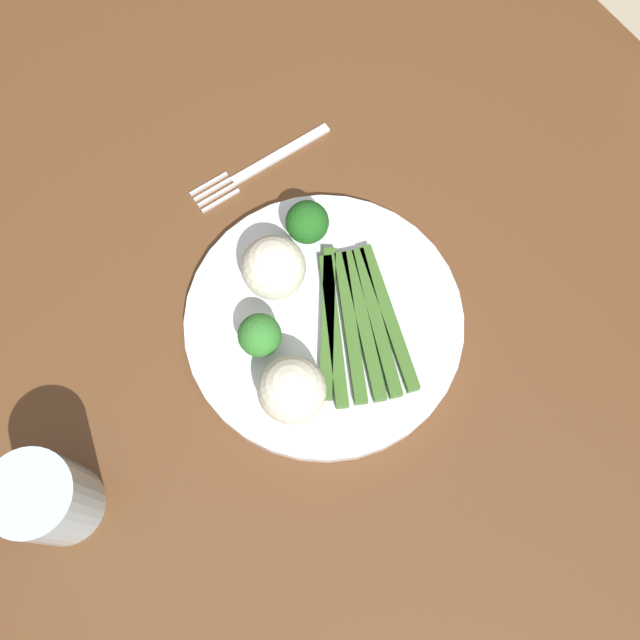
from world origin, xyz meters
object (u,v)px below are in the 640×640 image
at_px(water_glass, 47,499).
at_px(cauliflower_front, 274,268).
at_px(cauliflower_edge, 292,390).
at_px(broccoli_back, 260,335).
at_px(fork, 261,166).
at_px(plate, 320,324).
at_px(asparagus_bundle, 357,324).
at_px(dining_table, 300,324).
at_px(broccoli_right, 307,223).

bearing_deg(water_glass, cauliflower_front, -76.29).
bearing_deg(cauliflower_edge, broccoli_back, -4.84).
bearing_deg(broccoli_back, cauliflower_front, -44.83).
distance_m(cauliflower_edge, water_glass, 0.23).
bearing_deg(broccoli_back, cauliflower_edge, 175.16).
distance_m(broccoli_back, fork, 0.21).
height_order(broccoli_back, water_glass, water_glass).
height_order(cauliflower_front, fork, cauliflower_front).
bearing_deg(plate, asparagus_bundle, -131.58).
xyz_separation_m(asparagus_bundle, cauliflower_front, (0.08, 0.04, 0.02)).
relative_size(broccoli_back, fork, 0.30).
relative_size(asparagus_bundle, broccoli_back, 3.34).
distance_m(dining_table, fork, 0.18).
relative_size(broccoli_back, water_glass, 0.53).
height_order(broccoli_back, fork, broccoli_back).
bearing_deg(dining_table, water_glass, 100.42).
xyz_separation_m(broccoli_back, cauliflower_front, (0.05, -0.05, 0.00)).
xyz_separation_m(broccoli_back, water_glass, (-0.02, 0.23, 0.00)).
xyz_separation_m(dining_table, broccoli_back, (-0.03, 0.06, 0.15)).
relative_size(broccoli_right, cauliflower_front, 0.84).
bearing_deg(fork, water_glass, 30.50).
bearing_deg(dining_table, cauliflower_edge, 144.00).
distance_m(broccoli_back, water_glass, 0.23).
distance_m(cauliflower_front, water_glass, 0.28).
relative_size(plate, fork, 1.64).
xyz_separation_m(dining_table, plate, (-0.05, 0.00, 0.12)).
distance_m(dining_table, asparagus_bundle, 0.15).
bearing_deg(broccoli_right, plate, 152.57).
height_order(plate, broccoli_back, broccoli_back).
bearing_deg(cauliflower_edge, broccoli_right, -39.50).
distance_m(cauliflower_front, fork, 0.14).
xyz_separation_m(plate, asparagus_bundle, (-0.02, -0.03, 0.01)).
bearing_deg(cauliflower_front, cauliflower_edge, 153.89).
height_order(broccoli_back, broccoli_right, broccoli_right).
xyz_separation_m(plate, broccoli_back, (0.01, 0.06, 0.04)).
bearing_deg(cauliflower_edge, dining_table, -36.00).
bearing_deg(broccoli_right, water_glass, 104.99).
height_order(plate, cauliflower_front, cauliflower_front).
bearing_deg(broccoli_right, fork, -5.41).
xyz_separation_m(broccoli_right, cauliflower_edge, (-0.13, 0.11, 0.00)).
xyz_separation_m(dining_table, cauliflower_edge, (-0.09, 0.07, 0.16)).
height_order(dining_table, cauliflower_edge, cauliflower_edge).
relative_size(dining_table, cauliflower_edge, 19.01).
height_order(asparagus_bundle, broccoli_back, broccoli_back).
relative_size(dining_table, broccoli_back, 23.65).
bearing_deg(plate, water_glass, 91.29).
bearing_deg(broccoli_back, broccoli_right, -55.71).
relative_size(dining_table, asparagus_bundle, 7.08).
height_order(cauliflower_front, water_glass, water_glass).
distance_m(broccoli_right, cauliflower_front, 0.06).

